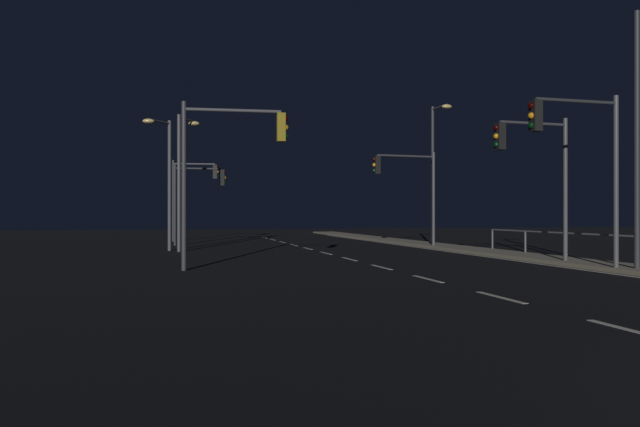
% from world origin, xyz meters
% --- Properties ---
extents(ground_plane, '(112.00, 112.00, 0.00)m').
position_xyz_m(ground_plane, '(0.00, 17.50, 0.00)').
color(ground_plane, black).
rests_on(ground_plane, ground).
extents(sidewalk_right, '(2.08, 77.00, 0.14)m').
position_xyz_m(sidewalk_right, '(7.42, 17.50, 0.07)').
color(sidewalk_right, gray).
rests_on(sidewalk_right, ground).
extents(lane_markings_center, '(0.14, 50.00, 0.01)m').
position_xyz_m(lane_markings_center, '(0.00, 21.00, 0.01)').
color(lane_markings_center, silver).
rests_on(lane_markings_center, ground).
extents(lane_edge_line, '(0.14, 53.00, 0.01)m').
position_xyz_m(lane_edge_line, '(6.13, 22.50, 0.01)').
color(lane_edge_line, silver).
rests_on(lane_edge_line, ground).
extents(traffic_light_mid_right, '(3.27, 0.35, 5.49)m').
position_xyz_m(traffic_light_mid_right, '(5.37, 13.60, 3.97)').
color(traffic_light_mid_right, '#4C4C51').
rests_on(traffic_light_mid_right, sidewalk_right).
extents(traffic_light_overhead_east, '(3.07, 0.34, 4.81)m').
position_xyz_m(traffic_light_overhead_east, '(-5.58, 34.08, 3.36)').
color(traffic_light_overhead_east, '#2D3033').
rests_on(traffic_light_overhead_east, ground).
extents(traffic_light_near_right, '(3.12, 0.46, 5.24)m').
position_xyz_m(traffic_light_near_right, '(5.77, 16.66, 3.79)').
color(traffic_light_near_right, '#4C4C51').
rests_on(traffic_light_near_right, sidewalk_right).
extents(traffic_light_mid_left, '(3.51, 0.46, 5.53)m').
position_xyz_m(traffic_light_mid_left, '(-5.23, 17.23, 3.87)').
color(traffic_light_mid_left, '#38383D').
rests_on(traffic_light_mid_left, ground).
extents(traffic_light_far_right, '(3.67, 0.52, 5.09)m').
position_xyz_m(traffic_light_far_right, '(5.23, 27.93, 3.72)').
color(traffic_light_far_right, '#4C4C51').
rests_on(traffic_light_far_right, sidewalk_right).
extents(traffic_light_far_left, '(3.13, 0.52, 5.53)m').
position_xyz_m(traffic_light_far_left, '(-5.74, 39.69, 3.85)').
color(traffic_light_far_left, '#38383D').
rests_on(traffic_light_far_left, ground).
extents(street_lamp_mid_block, '(1.81, 1.40, 8.08)m').
position_xyz_m(street_lamp_mid_block, '(7.39, 13.41, 4.96)').
color(street_lamp_mid_block, '#2D3033').
rests_on(street_lamp_mid_block, sidewalk_right).
extents(street_lamp_far_end, '(1.35, 1.53, 6.57)m').
position_xyz_m(street_lamp_far_end, '(-7.40, 28.50, 4.00)').
color(street_lamp_far_end, '#4C4C51').
rests_on(street_lamp_far_end, ground).
extents(street_lamp_across_street, '(0.56, 1.80, 7.70)m').
position_xyz_m(street_lamp_across_street, '(7.08, 28.42, 4.73)').
color(street_lamp_across_street, '#2D3033').
rests_on(street_lamp_across_street, sidewalk_right).
extents(street_lamp_corner, '(1.13, 1.43, 6.74)m').
position_xyz_m(street_lamp_corner, '(-6.60, 28.00, 4.07)').
color(street_lamp_corner, '#4C4C51').
rests_on(street_lamp_corner, ground).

